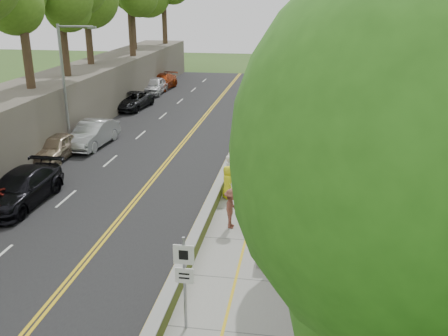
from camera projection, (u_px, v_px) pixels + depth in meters
name	position (u px, v px, depth m)	size (l,w,h in m)	color
ground	(177.00, 275.00, 18.33)	(140.00, 140.00, 0.00)	#33511E
road	(153.00, 148.00, 33.09)	(11.20, 66.00, 0.04)	black
sidewalk	(273.00, 154.00, 31.92)	(4.20, 66.00, 0.05)	gray
jersey_barrier	(237.00, 148.00, 32.17)	(0.42, 66.00, 0.60)	#A2C418
rock_embankment	(35.00, 115.00, 33.62)	(5.00, 66.00, 4.00)	#595147
chainlink_fence	(307.00, 141.00, 31.29)	(0.04, 66.00, 2.00)	slate
trees_fenceside	(353.00, 43.00, 28.95)	(7.00, 66.00, 14.00)	#3C8422
streetlight	(67.00, 79.00, 31.37)	(2.52, 0.22, 8.00)	gray
signpost	(184.00, 274.00, 14.72)	(0.62, 0.09, 3.10)	gray
construction_barrel	(302.00, 113.00, 40.53)	(0.58, 0.58, 0.96)	orange
concrete_block	(273.00, 254.00, 18.86)	(1.19, 0.90, 0.80)	gray
car_3	(21.00, 188.00, 24.11)	(2.27, 5.59, 1.62)	black
car_4	(56.00, 147.00, 30.74)	(1.77, 4.41, 1.50)	tan
car_5	(93.00, 134.00, 33.25)	(1.77, 5.09, 1.68)	#ADB1B4
car_6	(132.00, 101.00, 44.01)	(2.43, 5.27, 1.46)	black
car_7	(162.00, 82.00, 52.97)	(2.18, 5.36, 1.56)	#9A320D
car_8	(155.00, 86.00, 50.57)	(1.92, 4.78, 1.63)	silver
painter_0	(227.00, 182.00, 24.78)	(0.82, 0.54, 1.69)	yellow
painter_1	(230.00, 173.00, 25.71)	(0.69, 0.45, 1.89)	white
painter_2	(249.00, 160.00, 28.20)	(0.79, 0.62, 1.63)	black
painter_3	(232.00, 208.00, 21.64)	(1.16, 0.67, 1.80)	brown
person_far	(300.00, 127.00, 34.86)	(1.00, 0.41, 1.70)	black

